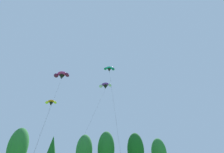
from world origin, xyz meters
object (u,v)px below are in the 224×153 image
object	(u,v)px
parafoil_kite_far_teal	(109,69)
parafoil_kite_mid_purple	(105,86)
parafoil_kite_high_magenta	(62,75)
parafoil_kite_low_orange	(51,103)

from	to	relation	value
parafoil_kite_far_teal	parafoil_kite_mid_purple	bearing A→B (deg)	86.35
parafoil_kite_high_magenta	parafoil_kite_far_teal	size ratio (longest dim) A/B	0.96
parafoil_kite_high_magenta	parafoil_kite_mid_purple	world-z (taller)	parafoil_kite_high_magenta
parafoil_kite_far_teal	parafoil_kite_low_orange	world-z (taller)	parafoil_kite_far_teal
parafoil_kite_mid_purple	parafoil_kite_far_teal	xyz separation A→B (m)	(-0.28, -4.34, 2.04)
parafoil_kite_far_teal	parafoil_kite_low_orange	distance (m)	14.36
parafoil_kite_mid_purple	parafoil_kite_low_orange	distance (m)	12.68
parafoil_kite_mid_purple	parafoil_kite_low_orange	xyz separation A→B (m)	(-11.53, 0.89, -5.20)
parafoil_kite_high_magenta	parafoil_kite_far_teal	world-z (taller)	parafoil_kite_far_teal
parafoil_kite_high_magenta	parafoil_kite_mid_purple	bearing A→B (deg)	-2.54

